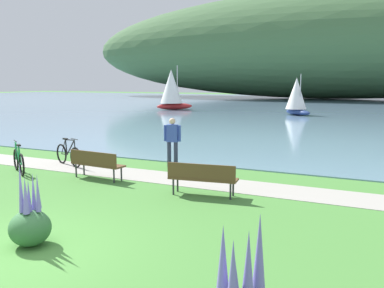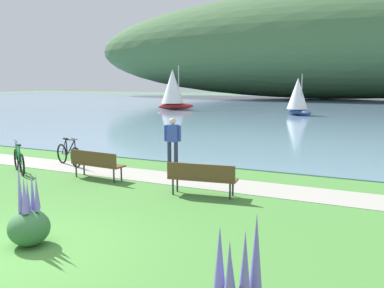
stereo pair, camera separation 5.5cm
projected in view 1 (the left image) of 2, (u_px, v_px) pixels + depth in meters
ground_plane at (13, 254)px, 7.13m from camera, size 200.00×200.00×0.00m
bay_water at (339, 106)px, 50.24m from camera, size 180.00×80.00×0.04m
distant_hillside at (324, 45)px, 71.91m from camera, size 93.09×28.00×18.64m
shoreline_path at (178, 179)px, 12.61m from camera, size 60.00×1.50×0.01m
park_bench_near_camera at (202, 177)px, 10.68m from camera, size 1.85×0.73×0.88m
park_bench_further_along at (96, 163)px, 12.54m from camera, size 1.83×0.62×0.88m
bicycle_leaning_near_bench at (19, 161)px, 13.45m from camera, size 1.53×1.00×1.01m
bicycle_beside_path at (68, 155)px, 14.63m from camera, size 1.68×0.68×1.01m
person_at_shoreline at (172, 139)px, 14.36m from camera, size 0.60×0.30×1.71m
echium_bush_closest_to_camera at (30, 225)px, 7.46m from camera, size 0.75×0.75×1.56m
sailboat_nearest_to_shore at (297, 96)px, 36.43m from camera, size 2.95×2.77×3.59m
sailboat_mid_bay at (172, 89)px, 43.57m from camera, size 3.66×3.72×4.62m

